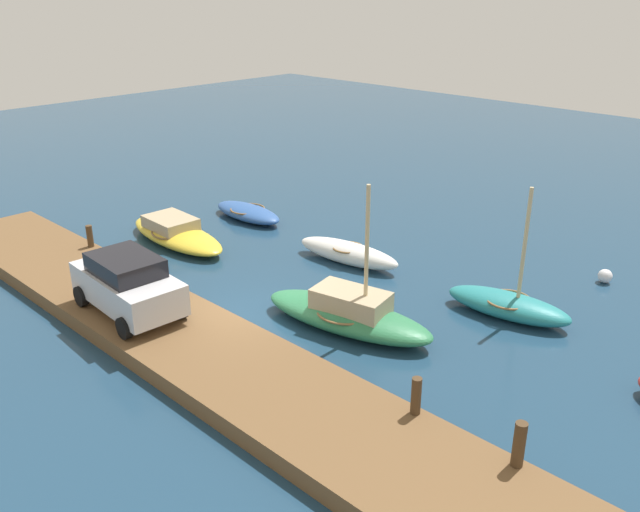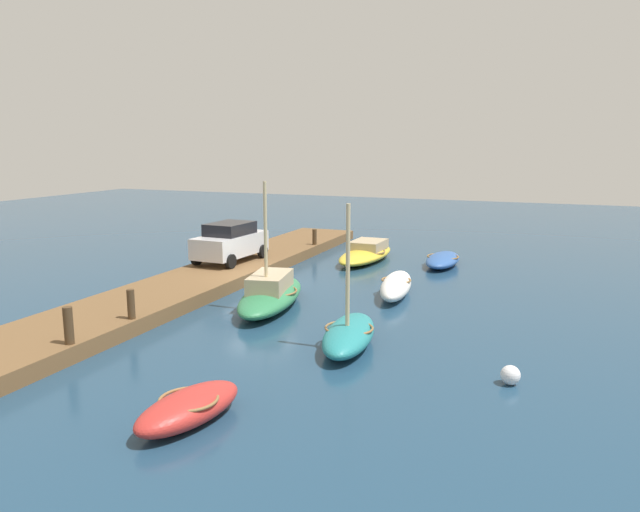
% 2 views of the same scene
% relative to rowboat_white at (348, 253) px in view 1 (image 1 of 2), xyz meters
% --- Properties ---
extents(ground_plane, '(84.00, 84.00, 0.00)m').
position_rel_rowboat_white_xyz_m(ground_plane, '(0.70, -5.59, -0.41)').
color(ground_plane, navy).
extents(dock_platform, '(27.29, 3.45, 0.50)m').
position_rel_rowboat_white_xyz_m(dock_platform, '(0.70, -7.89, -0.16)').
color(dock_platform, brown).
rests_on(dock_platform, ground_plane).
extents(rowboat_white, '(4.36, 1.68, 0.81)m').
position_rel_rowboat_white_xyz_m(rowboat_white, '(0.00, 0.00, 0.00)').
color(rowboat_white, white).
rests_on(rowboat_white, ground_plane).
extents(rowboat_teal, '(4.09, 1.96, 4.25)m').
position_rel_rowboat_white_xyz_m(rowboat_teal, '(6.45, 0.28, 0.00)').
color(rowboat_teal, teal).
rests_on(rowboat_teal, ground_plane).
extents(sailboat_green, '(5.82, 2.91, 4.61)m').
position_rel_rowboat_white_xyz_m(sailboat_green, '(3.39, -3.79, 0.10)').
color(sailboat_green, '#2D7A4C').
rests_on(sailboat_green, ground_plane).
extents(rowboat_blue, '(3.79, 1.54, 0.61)m').
position_rel_rowboat_white_xyz_m(rowboat_blue, '(-6.47, 0.63, -0.10)').
color(rowboat_blue, '#2D569E').
rests_on(rowboat_blue, ground_plane).
extents(motorboat_yellow, '(5.63, 2.12, 1.00)m').
position_rel_rowboat_white_xyz_m(motorboat_yellow, '(-6.34, -3.23, 0.00)').
color(motorboat_yellow, gold).
rests_on(motorboat_yellow, ground_plane).
extents(mooring_post_west, '(0.23, 0.23, 0.83)m').
position_rel_rowboat_white_xyz_m(mooring_post_west, '(-7.20, -6.42, 0.51)').
color(mooring_post_west, '#47331E').
rests_on(mooring_post_west, dock_platform).
extents(mooring_post_mid_west, '(0.24, 0.24, 0.94)m').
position_rel_rowboat_white_xyz_m(mooring_post_mid_west, '(7.82, -6.42, 0.56)').
color(mooring_post_mid_west, '#47331E').
rests_on(mooring_post_mid_west, dock_platform).
extents(mooring_post_mid_east, '(0.26, 0.26, 1.04)m').
position_rel_rowboat_white_xyz_m(mooring_post_mid_east, '(10.40, -6.42, 0.61)').
color(mooring_post_mid_east, '#47331E').
rests_on(mooring_post_mid_east, dock_platform).
extents(parked_car, '(4.03, 2.20, 1.80)m').
position_rel_rowboat_white_xyz_m(parked_car, '(-1.43, -8.24, 1.02)').
color(parked_car, silver).
rests_on(parked_car, dock_platform).
extents(marker_buoy, '(0.49, 0.49, 0.49)m').
position_rel_rowboat_white_xyz_m(marker_buoy, '(7.60, 4.91, -0.16)').
color(marker_buoy, silver).
rests_on(marker_buoy, ground_plane).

